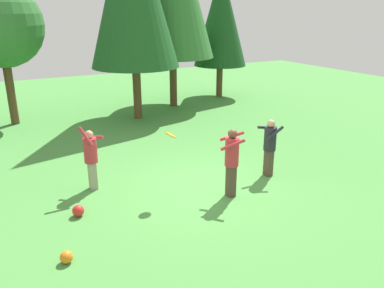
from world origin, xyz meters
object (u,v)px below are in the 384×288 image
(tree_far_right, at_px, (221,18))
(ball_orange, at_px, (66,257))
(ball_red, at_px, (78,211))
(person_catcher, at_px, (232,157))
(tree_left, at_px, (0,26))
(person_bystander, at_px, (270,143))
(person_thrower, at_px, (91,155))
(frisbee, at_px, (170,135))

(tree_far_right, bearing_deg, ball_orange, -133.23)
(ball_red, relative_size, tree_far_right, 0.04)
(person_catcher, distance_m, tree_left, 10.89)
(ball_red, bearing_deg, person_bystander, -2.85)
(person_catcher, bearing_deg, ball_red, 18.54)
(ball_red, bearing_deg, person_thrower, 61.43)
(tree_left, bearing_deg, person_thrower, -80.98)
(ball_red, distance_m, tree_far_right, 14.02)
(person_catcher, relative_size, person_bystander, 1.08)
(person_thrower, xyz_separation_m, tree_far_right, (9.02, 8.07, 3.11))
(person_bystander, xyz_separation_m, ball_orange, (-5.84, -1.36, -0.85))
(person_thrower, xyz_separation_m, ball_red, (-0.69, -1.26, -0.81))
(frisbee, relative_size, ball_red, 1.12)
(tree_left, bearing_deg, ball_red, -86.62)
(person_catcher, xyz_separation_m, ball_red, (-3.61, 0.81, -0.92))
(person_thrower, height_order, ball_red, person_thrower)
(frisbee, height_order, tree_far_right, tree_far_right)
(person_catcher, xyz_separation_m, person_bystander, (1.64, 0.54, -0.08))
(tree_far_right, height_order, tree_left, tree_far_right)
(person_thrower, distance_m, ball_red, 1.65)
(person_thrower, relative_size, person_bystander, 1.08)
(ball_red, relative_size, tree_left, 0.05)
(ball_orange, height_order, tree_far_right, tree_far_right)
(ball_orange, bearing_deg, tree_left, 89.63)
(person_bystander, relative_size, ball_red, 6.05)
(tree_far_right, xyz_separation_m, tree_left, (-10.23, -0.46, -0.19))
(ball_orange, distance_m, tree_left, 11.14)
(ball_red, xyz_separation_m, tree_left, (-0.52, 8.87, 3.74))
(person_catcher, relative_size, tree_left, 0.32)
(frisbee, relative_size, tree_far_right, 0.05)
(person_bystander, distance_m, ball_red, 5.32)
(ball_orange, bearing_deg, tree_far_right, 46.77)
(person_catcher, xyz_separation_m, ball_orange, (-4.20, -0.82, -0.93))
(person_thrower, xyz_separation_m, person_bystander, (4.57, -1.52, 0.02))
(person_bystander, distance_m, tree_far_right, 11.02)
(person_catcher, relative_size, ball_red, 6.51)
(frisbee, bearing_deg, ball_red, 179.17)
(person_catcher, xyz_separation_m, tree_left, (-4.14, 9.67, 2.82))
(person_catcher, distance_m, person_bystander, 1.73)
(ball_red, xyz_separation_m, tree_far_right, (9.71, 9.33, 3.93))
(person_catcher, bearing_deg, person_thrower, -4.07)
(person_thrower, bearing_deg, tree_far_right, 79.91)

